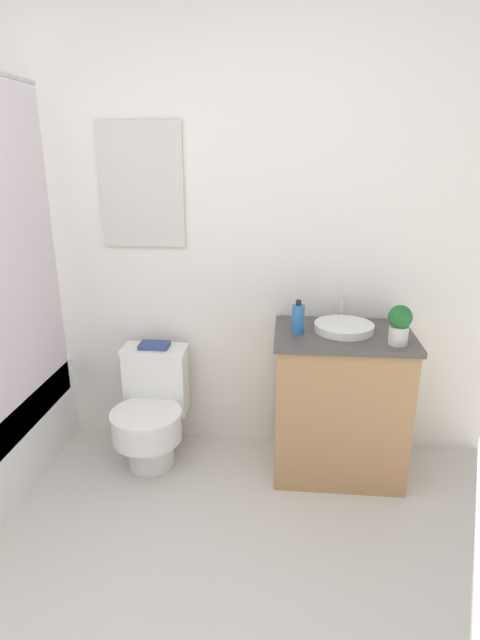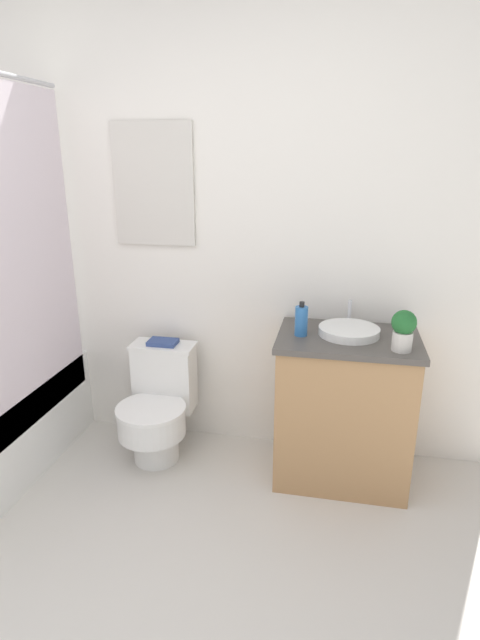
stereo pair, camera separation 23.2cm
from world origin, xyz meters
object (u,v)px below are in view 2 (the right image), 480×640
(toilet, at_px, (158,407))
(book_on_tank, at_px, (163,342))
(sink, at_px, (349,331))
(soap_bottle, at_px, (301,321))
(potted_plant, at_px, (403,329))

(toilet, distance_m, book_on_tank, 0.36)
(sink, xyz_separation_m, soap_bottle, (-0.23, -0.05, 0.05))
(potted_plant, bearing_deg, toilet, 173.61)
(toilet, xyz_separation_m, potted_plant, (1.24, -0.14, 0.59))
(soap_bottle, height_order, book_on_tank, soap_bottle)
(soap_bottle, distance_m, book_on_tank, 0.83)
(toilet, distance_m, potted_plant, 1.39)
(book_on_tank, bearing_deg, sink, -5.75)
(toilet, height_order, book_on_tank, book_on_tank)
(toilet, relative_size, sink, 1.87)
(sink, height_order, book_on_tank, sink)
(sink, relative_size, potted_plant, 1.75)
(book_on_tank, bearing_deg, soap_bottle, -11.28)
(soap_bottle, distance_m, potted_plant, 0.48)
(soap_bottle, bearing_deg, book_on_tank, 168.72)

